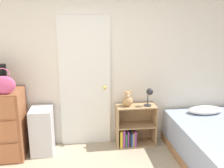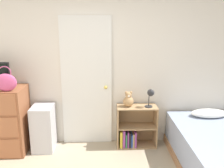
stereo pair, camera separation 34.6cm
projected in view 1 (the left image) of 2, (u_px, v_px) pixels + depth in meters
name	position (u px, v px, depth m)	size (l,w,h in m)	color
wall_back	(102.00, 66.00, 3.92)	(10.00, 0.06, 2.55)	silver
door_closed	(85.00, 83.00, 3.90)	(0.79, 0.09, 2.05)	white
handbag	(4.00, 85.00, 3.31)	(0.30, 0.10, 0.36)	#C64C7F
storage_bin	(42.00, 130.00, 3.79)	(0.32, 0.42, 0.70)	silver
bookshelf	(133.00, 129.00, 4.04)	(0.63, 0.30, 0.67)	tan
teddy_bear	(128.00, 100.00, 3.90)	(0.16, 0.16, 0.25)	tan
desk_lamp	(149.00, 93.00, 3.87)	(0.14, 0.13, 0.29)	#262628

